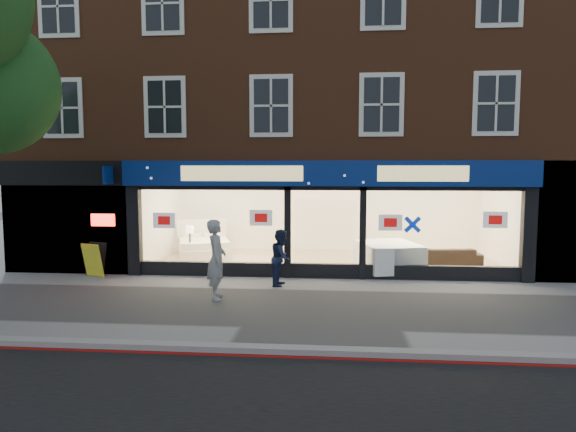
# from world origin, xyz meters

# --- Properties ---
(ground) EXTENTS (120.00, 120.00, 0.00)m
(ground) POSITION_xyz_m (0.00, 0.00, 0.00)
(ground) COLOR gray
(ground) RESTS_ON ground
(kerb_line) EXTENTS (60.00, 0.10, 0.01)m
(kerb_line) POSITION_xyz_m (0.00, -3.10, 0.01)
(kerb_line) COLOR #8C0A07
(kerb_line) RESTS_ON ground
(kerb_stone) EXTENTS (60.00, 0.25, 0.12)m
(kerb_stone) POSITION_xyz_m (0.00, -2.90, 0.06)
(kerb_stone) COLOR gray
(kerb_stone) RESTS_ON ground
(showroom_floor) EXTENTS (11.00, 4.50, 0.10)m
(showroom_floor) POSITION_xyz_m (0.00, 5.25, 0.05)
(showroom_floor) COLOR tan
(showroom_floor) RESTS_ON ground
(building) EXTENTS (19.00, 8.26, 10.30)m
(building) POSITION_xyz_m (-0.02, 6.93, 6.67)
(building) COLOR brown
(building) RESTS_ON ground
(display_bed) EXTENTS (2.25, 2.48, 1.16)m
(display_bed) POSITION_xyz_m (-4.17, 5.76, 0.43)
(display_bed) COLOR white
(display_bed) RESTS_ON showroom_floor
(bedside_table) EXTENTS (0.55, 0.55, 0.55)m
(bedside_table) POSITION_xyz_m (-4.40, 4.90, 0.38)
(bedside_table) COLOR brown
(bedside_table) RESTS_ON showroom_floor
(mattress_stack) EXTENTS (2.03, 2.32, 0.78)m
(mattress_stack) POSITION_xyz_m (1.87, 4.00, 0.49)
(mattress_stack) COLOR white
(mattress_stack) RESTS_ON showroom_floor
(sofa) EXTENTS (2.06, 1.01, 0.58)m
(sofa) POSITION_xyz_m (3.70, 4.58, 0.39)
(sofa) COLOR black
(sofa) RESTS_ON showroom_floor
(a_board) EXTENTS (0.73, 0.59, 0.97)m
(a_board) POSITION_xyz_m (-6.58, 2.70, 0.49)
(a_board) COLOR yellow
(a_board) RESTS_ON ground
(pedestrian_grey) EXTENTS (0.56, 0.75, 1.90)m
(pedestrian_grey) POSITION_xyz_m (-2.52, 0.55, 0.95)
(pedestrian_grey) COLOR #95989C
(pedestrian_grey) RESTS_ON ground
(pedestrian_blue) EXTENTS (0.65, 0.79, 1.50)m
(pedestrian_blue) POSITION_xyz_m (-1.12, 2.03, 0.75)
(pedestrian_blue) COLOR #172141
(pedestrian_blue) RESTS_ON ground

